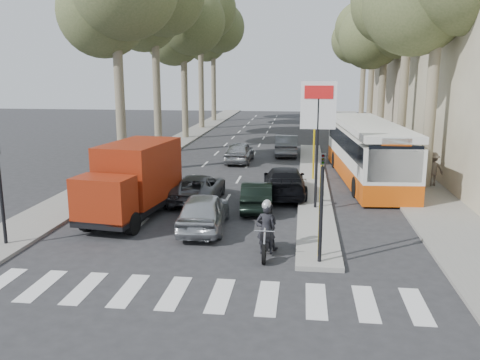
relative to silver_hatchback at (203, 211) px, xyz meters
The scene contains 25 objects.
ground 2.23m from the silver_hatchback, 58.48° to the right, with size 120.00×120.00×0.00m, color #28282B.
sidewalk_right 25.16m from the silver_hatchback, 67.32° to the left, with size 3.20×70.00×0.12m, color gray.
median_left 27.11m from the silver_hatchback, 104.75° to the left, with size 2.40×64.00×0.12m, color gray.
traffic_island 10.20m from the silver_hatchback, 64.71° to the left, with size 1.50×26.00×0.16m, color gray.
building_far 36.96m from the silver_hatchback, 62.73° to the left, with size 11.00×20.00×16.00m, color #B7A88E.
billboard 6.17m from the silver_hatchback, 36.38° to the left, with size 1.50×12.10×5.60m.
traffic_light_island 5.73m from the silver_hatchback, 37.13° to the right, with size 0.16×0.41×3.60m.
tree_l_c 28.70m from the silver_hatchback, 104.23° to the left, with size 7.40×7.20×13.71m.
tree_l_d 36.68m from the silver_hatchback, 101.16° to the left, with size 7.40×7.20×15.66m.
tree_l_e 44.02m from the silver_hatchback, 99.22° to the left, with size 7.40×7.20×14.49m.
tree_r_c 27.83m from the silver_hatchback, 67.39° to the left, with size 7.40×7.20×13.32m.
tree_r_d 35.44m from the silver_hatchback, 72.44° to the left, with size 7.40×7.20×14.88m.
tree_r_e 42.72m from the silver_hatchback, 75.63° to the left, with size 7.40×7.20×14.10m.
silver_hatchback is the anchor object (origin of this frame).
dark_hatchback 3.63m from the silver_hatchback, 60.68° to the left, with size 1.33×3.81×1.25m, color black.
queue_car_a 4.35m from the silver_hatchback, 104.52° to the left, with size 2.12×4.59×1.28m, color #474A4F.
queue_car_b 6.45m from the silver_hatchback, 63.29° to the left, with size 2.01×4.95×1.44m, color black.
queue_car_c 14.66m from the silver_hatchback, 91.78° to the left, with size 1.67×4.14×1.41m, color #96999E.
queue_car_d 18.16m from the silver_hatchback, 81.79° to the left, with size 1.56×4.48×1.47m, color #52555A.
queue_car_e 8.91m from the silver_hatchback, 125.69° to the left, with size 1.85×4.55×1.32m, color black.
red_truck 3.53m from the silver_hatchback, 158.72° to the left, with size 2.93×6.04×3.10m.
city_bus 12.39m from the silver_hatchback, 53.77° to the left, with size 3.62×12.57×3.27m.
motorcycle 3.49m from the silver_hatchback, 41.74° to the right, with size 0.79×2.20×1.87m.
pedestrian_near 10.63m from the silver_hatchback, 38.63° to the left, with size 1.13×0.55×1.93m, color #382E45.
pedestrian_far 13.48m from the silver_hatchback, 38.76° to the left, with size 1.14×0.50×1.76m, color brown.
Camera 1 is at (2.63, -16.76, 6.05)m, focal length 38.00 mm.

